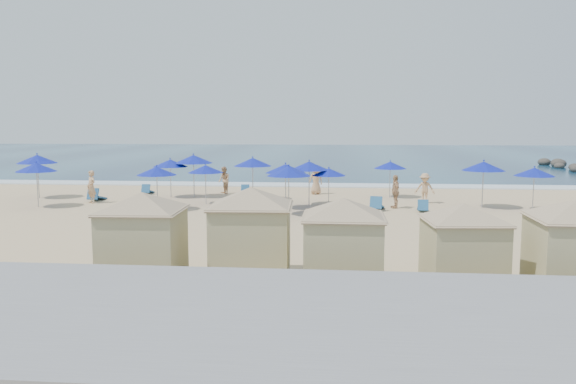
{
  "coord_description": "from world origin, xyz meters",
  "views": [
    {
      "loc": [
        2.22,
        -24.21,
        4.34
      ],
      "look_at": [
        -0.38,
        3.0,
        1.04
      ],
      "focal_mm": 35.0,
      "sensor_mm": 36.0,
      "label": 1
    }
  ],
  "objects_px": {
    "cabana_2": "(343,233)",
    "beachgoer_4": "(316,180)",
    "umbrella_2": "(170,163)",
    "umbrella_9": "(390,165)",
    "beachgoer_1": "(224,180)",
    "umbrella_13": "(193,159)",
    "umbrella_10": "(484,166)",
    "umbrella_0": "(37,159)",
    "umbrella_6": "(286,169)",
    "cabana_4": "(576,236)",
    "cabana_3": "(463,236)",
    "umbrella_5": "(205,169)",
    "umbrella_1": "(36,167)",
    "trash_bin": "(254,234)",
    "umbrella_11": "(534,172)",
    "umbrella_8": "(329,172)",
    "umbrella_4": "(253,162)",
    "umbrella_7": "(309,166)",
    "umbrella_3": "(157,171)",
    "umbrella_12": "(289,171)",
    "cabana_1": "(251,222)",
    "beachgoer_3": "(425,188)",
    "beachgoer_2": "(395,192)",
    "beachgoer_0": "(91,187)"
  },
  "relations": [
    {
      "from": "cabana_2",
      "to": "beachgoer_4",
      "type": "relative_size",
      "value": 2.4
    },
    {
      "from": "umbrella_2",
      "to": "umbrella_9",
      "type": "relative_size",
      "value": 1.06
    },
    {
      "from": "umbrella_9",
      "to": "beachgoer_1",
      "type": "height_order",
      "value": "umbrella_9"
    },
    {
      "from": "umbrella_13",
      "to": "umbrella_10",
      "type": "bearing_deg",
      "value": -10.28
    },
    {
      "from": "umbrella_0",
      "to": "beachgoer_1",
      "type": "distance_m",
      "value": 11.05
    },
    {
      "from": "umbrella_6",
      "to": "umbrella_10",
      "type": "relative_size",
      "value": 0.95
    },
    {
      "from": "cabana_4",
      "to": "umbrella_0",
      "type": "xyz_separation_m",
      "value": [
        -23.69,
        17.14,
        0.72
      ]
    },
    {
      "from": "beachgoer_4",
      "to": "cabana_3",
      "type": "bearing_deg",
      "value": 81.49
    },
    {
      "from": "cabana_4",
      "to": "umbrella_5",
      "type": "xyz_separation_m",
      "value": [
        -13.22,
        15.6,
        0.34
      ]
    },
    {
      "from": "umbrella_1",
      "to": "trash_bin",
      "type": "bearing_deg",
      "value": -32.13
    },
    {
      "from": "cabana_2",
      "to": "beachgoer_1",
      "type": "height_order",
      "value": "cabana_2"
    },
    {
      "from": "umbrella_0",
      "to": "umbrella_13",
      "type": "bearing_deg",
      "value": 7.95
    },
    {
      "from": "cabana_2",
      "to": "cabana_4",
      "type": "xyz_separation_m",
      "value": [
        5.76,
        -0.09,
        0.04
      ]
    },
    {
      "from": "umbrella_2",
      "to": "umbrella_11",
      "type": "bearing_deg",
      "value": -9.29
    },
    {
      "from": "umbrella_8",
      "to": "beachgoer_1",
      "type": "height_order",
      "value": "umbrella_8"
    },
    {
      "from": "cabana_3",
      "to": "umbrella_4",
      "type": "xyz_separation_m",
      "value": [
        -8.26,
        17.19,
        0.73
      ]
    },
    {
      "from": "cabana_2",
      "to": "umbrella_7",
      "type": "bearing_deg",
      "value": 96.58
    },
    {
      "from": "umbrella_6",
      "to": "umbrella_8",
      "type": "xyz_separation_m",
      "value": [
        2.19,
        1.24,
        -0.26
      ]
    },
    {
      "from": "cabana_3",
      "to": "umbrella_9",
      "type": "relative_size",
      "value": 1.82
    },
    {
      "from": "umbrella_4",
      "to": "cabana_4",
      "type": "bearing_deg",
      "value": -58.09
    },
    {
      "from": "umbrella_3",
      "to": "umbrella_12",
      "type": "relative_size",
      "value": 0.94
    },
    {
      "from": "cabana_1",
      "to": "umbrella_7",
      "type": "height_order",
      "value": "cabana_1"
    },
    {
      "from": "umbrella_1",
      "to": "umbrella_0",
      "type": "bearing_deg",
      "value": 118.59
    },
    {
      "from": "cabana_3",
      "to": "umbrella_2",
      "type": "distance_m",
      "value": 22.21
    },
    {
      "from": "umbrella_5",
      "to": "umbrella_6",
      "type": "height_order",
      "value": "umbrella_6"
    },
    {
      "from": "umbrella_0",
      "to": "cabana_2",
      "type": "bearing_deg",
      "value": -43.56
    },
    {
      "from": "umbrella_0",
      "to": "umbrella_10",
      "type": "distance_m",
      "value": 25.25
    },
    {
      "from": "umbrella_1",
      "to": "umbrella_6",
      "type": "relative_size",
      "value": 1.01
    },
    {
      "from": "umbrella_1",
      "to": "umbrella_5",
      "type": "xyz_separation_m",
      "value": [
        8.57,
        1.96,
        -0.18
      ]
    },
    {
      "from": "umbrella_1",
      "to": "beachgoer_3",
      "type": "bearing_deg",
      "value": 9.2
    },
    {
      "from": "umbrella_11",
      "to": "umbrella_10",
      "type": "bearing_deg",
      "value": 165.54
    },
    {
      "from": "beachgoer_2",
      "to": "umbrella_12",
      "type": "bearing_deg",
      "value": -71.93
    },
    {
      "from": "umbrella_5",
      "to": "umbrella_9",
      "type": "bearing_deg",
      "value": 19.95
    },
    {
      "from": "cabana_3",
      "to": "umbrella_6",
      "type": "distance_m",
      "value": 15.18
    },
    {
      "from": "trash_bin",
      "to": "umbrella_11",
      "type": "xyz_separation_m",
      "value": [
        12.83,
        9.27,
        1.58
      ]
    },
    {
      "from": "cabana_2",
      "to": "beachgoer_1",
      "type": "bearing_deg",
      "value": 110.25
    },
    {
      "from": "cabana_3",
      "to": "umbrella_8",
      "type": "bearing_deg",
      "value": 104.22
    },
    {
      "from": "umbrella_9",
      "to": "umbrella_13",
      "type": "bearing_deg",
      "value": -175.47
    },
    {
      "from": "beachgoer_2",
      "to": "trash_bin",
      "type": "bearing_deg",
      "value": -42.3
    },
    {
      "from": "umbrella_5",
      "to": "trash_bin",
      "type": "bearing_deg",
      "value": -67.04
    },
    {
      "from": "cabana_2",
      "to": "umbrella_0",
      "type": "height_order",
      "value": "cabana_2"
    },
    {
      "from": "umbrella_6",
      "to": "umbrella_8",
      "type": "relative_size",
      "value": 1.14
    },
    {
      "from": "cabana_1",
      "to": "umbrella_12",
      "type": "distance_m",
      "value": 11.33
    },
    {
      "from": "beachgoer_0",
      "to": "umbrella_0",
      "type": "bearing_deg",
      "value": -166.24
    },
    {
      "from": "cabana_4",
      "to": "umbrella_0",
      "type": "distance_m",
      "value": 29.25
    },
    {
      "from": "cabana_2",
      "to": "umbrella_0",
      "type": "distance_m",
      "value": 24.76
    },
    {
      "from": "beachgoer_0",
      "to": "umbrella_8",
      "type": "bearing_deg",
      "value": 38.57
    },
    {
      "from": "trash_bin",
      "to": "umbrella_13",
      "type": "relative_size",
      "value": 0.29
    },
    {
      "from": "umbrella_10",
      "to": "beachgoer_1",
      "type": "relative_size",
      "value": 1.47
    },
    {
      "from": "umbrella_4",
      "to": "umbrella_7",
      "type": "relative_size",
      "value": 1.03
    }
  ]
}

